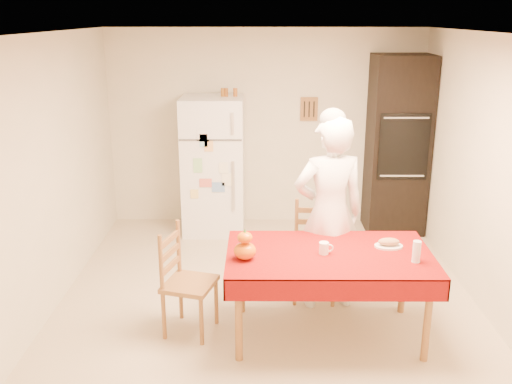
{
  "coord_description": "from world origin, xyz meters",
  "views": [
    {
      "loc": [
        -0.08,
        -4.98,
        2.65
      ],
      "look_at": [
        -0.11,
        0.2,
        1.03
      ],
      "focal_mm": 40.0,
      "sensor_mm": 36.0,
      "label": 1
    }
  ],
  "objects_px": {
    "chair_left": "(183,277)",
    "coffee_mug": "(324,248)",
    "dining_table": "(329,260)",
    "chair_far": "(315,246)",
    "oven_cabinet": "(397,145)",
    "seated_woman": "(329,214)",
    "bread_plate": "(389,246)",
    "refrigerator": "(214,166)",
    "pumpkin_lower": "(245,251)",
    "wine_glass": "(417,252)"
  },
  "relations": [
    {
      "from": "oven_cabinet",
      "to": "chair_left",
      "type": "distance_m",
      "value": 3.48
    },
    {
      "from": "refrigerator",
      "to": "pumpkin_lower",
      "type": "bearing_deg",
      "value": -80.15
    },
    {
      "from": "chair_left",
      "to": "pumpkin_lower",
      "type": "xyz_separation_m",
      "value": [
        0.54,
        -0.19,
        0.32
      ]
    },
    {
      "from": "wine_glass",
      "to": "seated_woman",
      "type": "bearing_deg",
      "value": 130.48
    },
    {
      "from": "refrigerator",
      "to": "oven_cabinet",
      "type": "relative_size",
      "value": 0.77
    },
    {
      "from": "oven_cabinet",
      "to": "bread_plate",
      "type": "relative_size",
      "value": 9.17
    },
    {
      "from": "wine_glass",
      "to": "bread_plate",
      "type": "bearing_deg",
      "value": 117.12
    },
    {
      "from": "chair_far",
      "to": "bread_plate",
      "type": "bearing_deg",
      "value": -43.28
    },
    {
      "from": "chair_far",
      "to": "seated_woman",
      "type": "height_order",
      "value": "seated_woman"
    },
    {
      "from": "pumpkin_lower",
      "to": "wine_glass",
      "type": "height_order",
      "value": "wine_glass"
    },
    {
      "from": "pumpkin_lower",
      "to": "wine_glass",
      "type": "relative_size",
      "value": 1.04
    },
    {
      "from": "dining_table",
      "to": "pumpkin_lower",
      "type": "height_order",
      "value": "pumpkin_lower"
    },
    {
      "from": "dining_table",
      "to": "coffee_mug",
      "type": "height_order",
      "value": "coffee_mug"
    },
    {
      "from": "chair_far",
      "to": "oven_cabinet",
      "type": "bearing_deg",
      "value": 61.26
    },
    {
      "from": "chair_far",
      "to": "pumpkin_lower",
      "type": "relative_size",
      "value": 5.17
    },
    {
      "from": "chair_left",
      "to": "seated_woman",
      "type": "height_order",
      "value": "seated_woman"
    },
    {
      "from": "refrigerator",
      "to": "chair_left",
      "type": "bearing_deg",
      "value": -92.0
    },
    {
      "from": "dining_table",
      "to": "wine_glass",
      "type": "relative_size",
      "value": 9.66
    },
    {
      "from": "seated_woman",
      "to": "bread_plate",
      "type": "bearing_deg",
      "value": 127.2
    },
    {
      "from": "coffee_mug",
      "to": "wine_glass",
      "type": "bearing_deg",
      "value": -12.17
    },
    {
      "from": "refrigerator",
      "to": "chair_left",
      "type": "relative_size",
      "value": 1.79
    },
    {
      "from": "dining_table",
      "to": "chair_far",
      "type": "xyz_separation_m",
      "value": [
        -0.04,
        0.74,
        -0.18
      ]
    },
    {
      "from": "oven_cabinet",
      "to": "chair_left",
      "type": "xyz_separation_m",
      "value": [
        -2.36,
        -2.48,
        -0.59
      ]
    },
    {
      "from": "oven_cabinet",
      "to": "dining_table",
      "type": "bearing_deg",
      "value": -113.91
    },
    {
      "from": "oven_cabinet",
      "to": "pumpkin_lower",
      "type": "bearing_deg",
      "value": -124.35
    },
    {
      "from": "coffee_mug",
      "to": "bread_plate",
      "type": "xyz_separation_m",
      "value": [
        0.57,
        0.14,
        -0.04
      ]
    },
    {
      "from": "dining_table",
      "to": "bread_plate",
      "type": "height_order",
      "value": "bread_plate"
    },
    {
      "from": "dining_table",
      "to": "bread_plate",
      "type": "bearing_deg",
      "value": 13.36
    },
    {
      "from": "pumpkin_lower",
      "to": "seated_woman",
      "type": "bearing_deg",
      "value": 41.57
    },
    {
      "from": "refrigerator",
      "to": "chair_far",
      "type": "height_order",
      "value": "refrigerator"
    },
    {
      "from": "chair_far",
      "to": "dining_table",
      "type": "bearing_deg",
      "value": -82.3
    },
    {
      "from": "dining_table",
      "to": "chair_left",
      "type": "distance_m",
      "value": 1.25
    },
    {
      "from": "refrigerator",
      "to": "wine_glass",
      "type": "bearing_deg",
      "value": -55.77
    },
    {
      "from": "chair_left",
      "to": "coffee_mug",
      "type": "bearing_deg",
      "value": -78.2
    },
    {
      "from": "refrigerator",
      "to": "bread_plate",
      "type": "relative_size",
      "value": 7.08
    },
    {
      "from": "seated_woman",
      "to": "chair_left",
      "type": "bearing_deg",
      "value": 10.07
    },
    {
      "from": "oven_cabinet",
      "to": "seated_woman",
      "type": "relative_size",
      "value": 1.21
    },
    {
      "from": "dining_table",
      "to": "refrigerator",
      "type": "bearing_deg",
      "value": 114.69
    },
    {
      "from": "oven_cabinet",
      "to": "coffee_mug",
      "type": "distance_m",
      "value": 2.84
    },
    {
      "from": "wine_glass",
      "to": "refrigerator",
      "type": "bearing_deg",
      "value": 124.23
    },
    {
      "from": "chair_left",
      "to": "wine_glass",
      "type": "bearing_deg",
      "value": -81.33
    },
    {
      "from": "oven_cabinet",
      "to": "pumpkin_lower",
      "type": "xyz_separation_m",
      "value": [
        -1.82,
        -2.67,
        -0.27
      ]
    },
    {
      "from": "oven_cabinet",
      "to": "coffee_mug",
      "type": "height_order",
      "value": "oven_cabinet"
    },
    {
      "from": "chair_left",
      "to": "coffee_mug",
      "type": "height_order",
      "value": "chair_left"
    },
    {
      "from": "refrigerator",
      "to": "chair_left",
      "type": "xyz_separation_m",
      "value": [
        -0.08,
        -2.44,
        -0.34
      ]
    },
    {
      "from": "chair_left",
      "to": "coffee_mug",
      "type": "distance_m",
      "value": 1.23
    },
    {
      "from": "refrigerator",
      "to": "oven_cabinet",
      "type": "xyz_separation_m",
      "value": [
        2.28,
        0.05,
        0.25
      ]
    },
    {
      "from": "refrigerator",
      "to": "coffee_mug",
      "type": "xyz_separation_m",
      "value": [
        1.1,
        -2.52,
        -0.04
      ]
    },
    {
      "from": "oven_cabinet",
      "to": "seated_woman",
      "type": "height_order",
      "value": "oven_cabinet"
    },
    {
      "from": "refrigerator",
      "to": "coffee_mug",
      "type": "distance_m",
      "value": 2.75
    }
  ]
}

